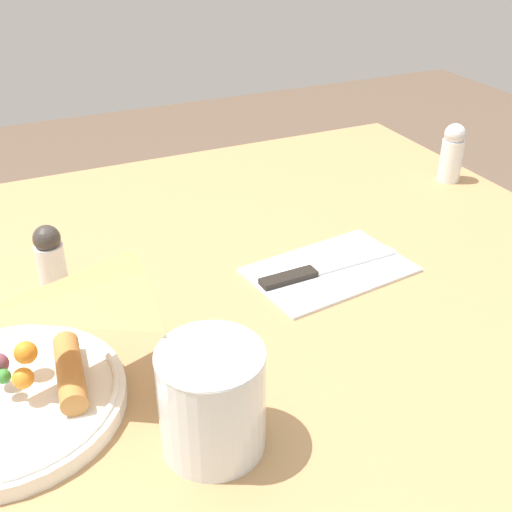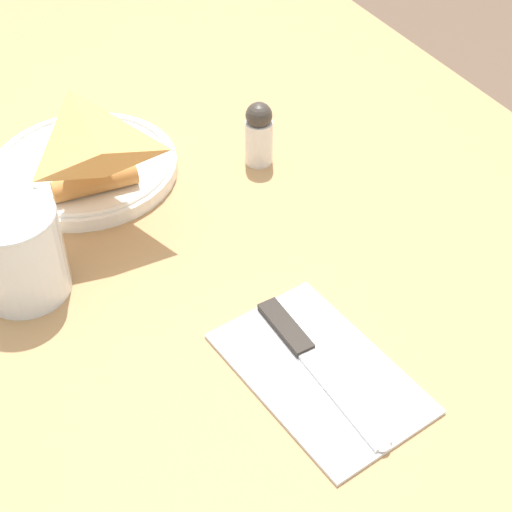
# 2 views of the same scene
# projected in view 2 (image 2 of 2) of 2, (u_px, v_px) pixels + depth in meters

# --- Properties ---
(dining_table) EXTENTS (1.29, 0.86, 0.72)m
(dining_table) POSITION_uv_depth(u_px,v_px,m) (210.00, 259.00, 0.94)
(dining_table) COLOR #A87F51
(dining_table) RESTS_ON ground_plane
(plate_pizza) EXTENTS (0.22, 0.22, 0.05)m
(plate_pizza) POSITION_uv_depth(u_px,v_px,m) (84.00, 162.00, 0.91)
(plate_pizza) COLOR white
(plate_pizza) RESTS_ON dining_table
(milk_glass) EXTENTS (0.09, 0.09, 0.10)m
(milk_glass) POSITION_uv_depth(u_px,v_px,m) (19.00, 257.00, 0.75)
(milk_glass) COLOR white
(milk_glass) RESTS_ON dining_table
(napkin_folded) EXTENTS (0.21, 0.14, 0.00)m
(napkin_folded) POSITION_uv_depth(u_px,v_px,m) (320.00, 373.00, 0.70)
(napkin_folded) COLOR silver
(napkin_folded) RESTS_ON dining_table
(butter_knife) EXTENTS (0.19, 0.03, 0.01)m
(butter_knife) POSITION_uv_depth(u_px,v_px,m) (314.00, 362.00, 0.70)
(butter_knife) COLOR black
(butter_knife) RESTS_ON napkin_folded
(pepper_shaker) EXTENTS (0.03, 0.03, 0.08)m
(pepper_shaker) POSITION_uv_depth(u_px,v_px,m) (259.00, 133.00, 0.91)
(pepper_shaker) COLOR silver
(pepper_shaker) RESTS_ON dining_table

